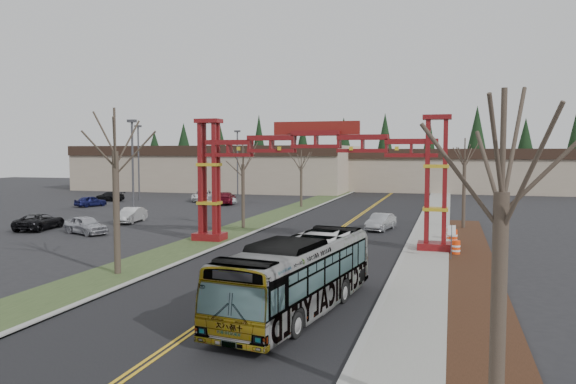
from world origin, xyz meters
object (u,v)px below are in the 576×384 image
at_px(retail_building_east, 458,170).
at_px(light_pole_near, 133,163).
at_px(parked_car_mid_b, 91,201).
at_px(light_pole_far, 237,158).
at_px(bare_tree_median_near, 115,152).
at_px(retail_building_west, 221,168).
at_px(parked_car_far_b, 203,195).
at_px(bare_tree_median_far, 301,167).
at_px(parked_car_mid_a, 226,198).
at_px(parked_car_far_c, 110,196).
at_px(street_sign, 451,235).
at_px(barrel_north, 450,234).
at_px(bare_tree_right_near, 502,194).
at_px(bare_tree_median_mid, 243,165).
at_px(transit_bus, 298,276).
at_px(parked_car_near_b, 131,215).
at_px(parked_car_far_a, 222,199).
at_px(gateway_arch, 316,160).
at_px(parked_car_near_c, 40,221).
at_px(silver_sedan, 381,222).
at_px(parked_car_near_a, 86,225).
at_px(light_pole_mid, 139,157).
at_px(bare_tree_right_far, 465,162).
at_px(barrel_south, 456,248).
at_px(barrel_mid, 453,238).

relative_size(retail_building_east, light_pole_near, 3.99).
bearing_deg(parked_car_mid_b, light_pole_far, -100.99).
bearing_deg(bare_tree_median_near, retail_building_west, 108.49).
distance_m(parked_car_far_b, bare_tree_median_far, 15.73).
relative_size(parked_car_mid_a, parked_car_far_c, 1.22).
height_order(light_pole_far, street_sign, light_pole_far).
bearing_deg(barrel_north, light_pole_near, 172.63).
xyz_separation_m(retail_building_east, bare_tree_right_near, (0.00, -86.46, 2.09)).
xyz_separation_m(bare_tree_median_mid, light_pole_near, (-11.75, 1.92, 0.08)).
bearing_deg(light_pole_far, transit_bus, -66.30).
xyz_separation_m(bare_tree_right_near, light_pole_near, (-29.75, 33.34, -0.09)).
xyz_separation_m(transit_bus, parked_car_near_b, (-22.48, 23.78, -0.84)).
relative_size(retail_building_east, street_sign, 17.62).
relative_size(transit_bus, parked_car_far_a, 2.81).
height_order(parked_car_mid_b, bare_tree_median_far, bare_tree_median_far).
height_order(parked_car_near_b, light_pole_near, light_pole_near).
bearing_deg(bare_tree_median_near, retail_building_east, 76.29).
distance_m(light_pole_far, street_sign, 51.67).
distance_m(transit_bus, barrel_north, 21.94).
bearing_deg(bare_tree_median_mid, bare_tree_median_near, -90.00).
relative_size(gateway_arch, transit_bus, 1.65).
relative_size(retail_building_east, parked_car_far_a, 9.67).
distance_m(parked_car_mid_b, street_sign, 47.24).
bearing_deg(parked_car_near_c, parked_car_far_b, -101.00).
relative_size(parked_car_near_c, light_pole_far, 0.51).
distance_m(retail_building_east, parked_car_near_b, 61.70).
bearing_deg(silver_sedan, parked_car_near_a, -147.16).
distance_m(parked_car_near_a, light_pole_mid, 32.06).
relative_size(transit_bus, parked_car_near_b, 2.63).
relative_size(parked_car_far_a, parked_car_far_c, 0.91).
relative_size(gateway_arch, street_sign, 8.44).
bearing_deg(bare_tree_right_near, transit_bus, 129.13).
xyz_separation_m(bare_tree_median_far, barrel_north, (16.94, -21.00, -4.30)).
bearing_deg(bare_tree_median_near, bare_tree_right_near, -35.12).
relative_size(parked_car_far_b, bare_tree_right_far, 0.71).
relative_size(bare_tree_right_far, light_pole_near, 0.81).
xyz_separation_m(retail_building_east, bare_tree_right_far, (0.00, -50.10, 2.19)).
xyz_separation_m(retail_building_east, parked_car_far_a, (-28.43, -34.97, -2.87)).
xyz_separation_m(parked_car_far_a, barrel_south, (27.76, -28.13, -0.17)).
bearing_deg(light_pole_mid, bare_tree_median_mid, -43.66).
xyz_separation_m(retail_building_west, barrel_mid, (39.14, -51.16, -3.20)).
relative_size(retail_building_east, transit_bus, 3.45).
height_order(gateway_arch, parked_car_near_b, gateway_arch).
bearing_deg(parked_car_near_a, silver_sedan, -45.59).
distance_m(gateway_arch, light_pole_near, 21.64).
distance_m(gateway_arch, retail_building_east, 62.80).
bearing_deg(parked_car_near_c, bare_tree_median_far, -131.19).
bearing_deg(retail_building_east, bare_tree_right_far, -90.00).
bearing_deg(parked_car_far_b, bare_tree_right_near, -76.40).
height_order(bare_tree_median_mid, light_pole_far, light_pole_far).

